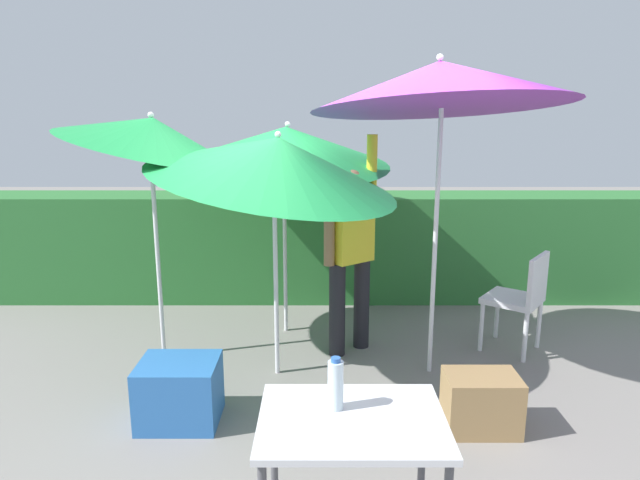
{
  "coord_description": "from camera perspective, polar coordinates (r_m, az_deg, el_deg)",
  "views": [
    {
      "loc": [
        -0.02,
        -3.86,
        2.05
      ],
      "look_at": [
        0.0,
        0.3,
        1.1
      ],
      "focal_mm": 31.18,
      "sensor_mm": 36.0,
      "label": 1
    }
  ],
  "objects": [
    {
      "name": "umbrella_orange",
      "position": [
        5.07,
        -3.81,
        9.66
      ],
      "size": [
        1.92,
        1.93,
        2.08
      ],
      "color": "silver",
      "rests_on": "ground_plane"
    },
    {
      "name": "crate_cardboard",
      "position": [
        3.96,
        15.97,
        -15.7
      ],
      "size": [
        0.48,
        0.33,
        0.38
      ],
      "primitive_type": "cube",
      "color": "#9E7A4C",
      "rests_on": "ground_plane"
    },
    {
      "name": "chair_plastic",
      "position": [
        5.13,
        19.69,
        -5.39
      ],
      "size": [
        0.62,
        0.62,
        0.89
      ],
      "color": "silver",
      "rests_on": "ground_plane"
    },
    {
      "name": "person_vendor",
      "position": [
        4.73,
        2.88,
        -0.8
      ],
      "size": [
        0.49,
        0.41,
        1.88
      ],
      "color": "black",
      "rests_on": "ground_plane"
    },
    {
      "name": "bottle_water",
      "position": [
        2.5,
        1.37,
        -14.6
      ],
      "size": [
        0.07,
        0.07,
        0.24
      ],
      "color": "silver",
      "rests_on": "folding_table"
    },
    {
      "name": "hedge_row",
      "position": [
        6.29,
        -0.08,
        -0.62
      ],
      "size": [
        8.0,
        0.7,
        1.17
      ],
      "primitive_type": "cube",
      "color": "#2D7033",
      "rests_on": "ground_plane"
    },
    {
      "name": "folding_table",
      "position": [
        2.54,
        3.05,
        -19.65
      ],
      "size": [
        0.8,
        0.6,
        0.78
      ],
      "color": "#4C4C51",
      "rests_on": "ground_plane"
    },
    {
      "name": "umbrella_rainbow",
      "position": [
        4.27,
        12.01,
        15.32
      ],
      "size": [
        1.94,
        1.94,
        2.55
      ],
      "color": "silver",
      "rests_on": "ground_plane"
    },
    {
      "name": "cooler_box",
      "position": [
        4.0,
        -14.47,
        -14.89
      ],
      "size": [
        0.53,
        0.44,
        0.43
      ],
      "primitive_type": "cube",
      "color": "#2D6BB7",
      "rests_on": "ground_plane"
    },
    {
      "name": "ground_plane",
      "position": [
        4.37,
        0.02,
        -15.1
      ],
      "size": [
        24.0,
        24.0,
        0.0
      ],
      "primitive_type": "plane",
      "color": "gray"
    },
    {
      "name": "umbrella_yellow",
      "position": [
        4.2,
        -4.8,
        8.2
      ],
      "size": [
        1.96,
        1.93,
        2.12
      ],
      "color": "silver",
      "rests_on": "ground_plane"
    },
    {
      "name": "umbrella_navy",
      "position": [
        4.68,
        -17.25,
        10.36
      ],
      "size": [
        1.45,
        1.44,
        2.19
      ],
      "color": "silver",
      "rests_on": "ground_plane"
    }
  ]
}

